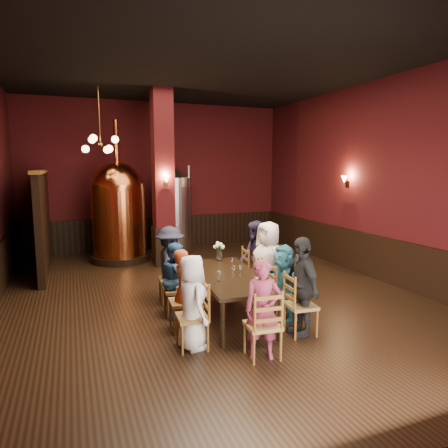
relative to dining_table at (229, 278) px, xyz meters
name	(u,v)px	position (x,y,z in m)	size (l,w,h in m)	color
room	(210,183)	(0.09, 1.26, 1.56)	(10.00, 10.02, 4.50)	black
wainscot_right	(368,255)	(4.05, 1.26, -0.19)	(0.08, 9.90, 1.00)	black
wainscot_back	(159,232)	(0.09, 6.22, -0.19)	(7.90, 0.08, 1.00)	black
column	(163,179)	(-0.21, 4.06, 1.56)	(0.58, 0.58, 4.50)	#430E10
partition	(43,223)	(-3.11, 4.46, 0.51)	(0.22, 3.50, 2.40)	black
pendant_cluster	(100,144)	(-1.71, 4.16, 2.41)	(0.90, 0.90, 1.70)	#A57226
sconce_wall	(347,181)	(3.99, 2.06, 1.51)	(0.20, 0.20, 0.36)	black
sconce_column	(166,181)	(-0.21, 3.76, 1.51)	(0.20, 0.20, 0.36)	black
dining_table	(229,278)	(0.00, 0.00, 0.00)	(1.20, 2.47, 0.75)	black
chair_0	(192,317)	(-0.93, -0.93, -0.23)	(0.46, 0.46, 0.92)	brown
person_0	(192,302)	(-0.93, -0.93, -0.01)	(0.66, 0.43, 1.35)	white
chair_1	(183,301)	(-0.87, -0.26, -0.23)	(0.46, 0.46, 0.92)	brown
person_1	(183,290)	(-0.87, -0.26, -0.04)	(0.47, 0.31, 1.30)	#963719
chair_2	(176,289)	(-0.82, 0.40, -0.23)	(0.46, 0.46, 0.92)	brown
person_2	(176,279)	(-0.82, 0.40, -0.05)	(0.62, 0.31, 1.28)	navy
chair_3	(171,279)	(-0.76, 1.07, -0.23)	(0.46, 0.46, 0.92)	brown
person_3	(170,265)	(-0.76, 1.07, 0.04)	(0.95, 0.54, 1.47)	black
chair_4	(301,305)	(0.76, -1.07, -0.23)	(0.46, 0.46, 0.92)	brown
person_4	(301,286)	(0.76, -1.07, 0.08)	(0.90, 0.37, 1.53)	black
chair_5	(283,292)	(0.82, -0.40, -0.23)	(0.46, 0.46, 0.92)	brown
person_5	(283,282)	(0.82, -0.40, -0.05)	(1.19, 0.38, 1.28)	teal
chair_6	(268,281)	(0.87, 0.26, -0.23)	(0.46, 0.46, 0.92)	brown
person_6	(268,264)	(0.87, 0.26, 0.10)	(0.77, 0.50, 1.58)	white
chair_7	(255,272)	(0.93, 0.93, -0.23)	(0.46, 0.46, 0.92)	brown
person_7	(255,258)	(0.93, 0.93, 0.06)	(0.73, 0.36, 1.50)	#251D3B
chair_8	(263,325)	(-0.13, -1.54, -0.23)	(0.46, 0.46, 0.92)	brown
person_8	(263,309)	(-0.13, -1.54, -0.01)	(0.49, 0.32, 1.35)	#8F2F4B
copper_kettle	(119,211)	(-1.25, 4.92, 0.69)	(1.71, 1.71, 3.78)	black
steel_vessel	(174,209)	(0.43, 5.49, 0.61)	(1.15, 1.15, 2.60)	#B2B2B7
rose_vase	(220,248)	(0.20, 0.99, 0.31)	(0.22, 0.22, 0.38)	white
wine_glass_0	(240,270)	(0.16, -0.11, 0.15)	(0.07, 0.07, 0.17)	white
wine_glass_1	(257,283)	(0.09, -0.92, 0.15)	(0.07, 0.07, 0.17)	white
wine_glass_2	(234,271)	(0.04, -0.12, 0.15)	(0.07, 0.07, 0.17)	white
wine_glass_3	(232,263)	(0.22, 0.40, 0.15)	(0.07, 0.07, 0.17)	white
wine_glass_4	(260,279)	(0.23, -0.74, 0.15)	(0.07, 0.07, 0.17)	white
wine_glass_5	(219,276)	(-0.31, -0.35, 0.15)	(0.07, 0.07, 0.17)	white
wine_glass_6	(261,284)	(0.11, -0.99, 0.15)	(0.07, 0.07, 0.17)	white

